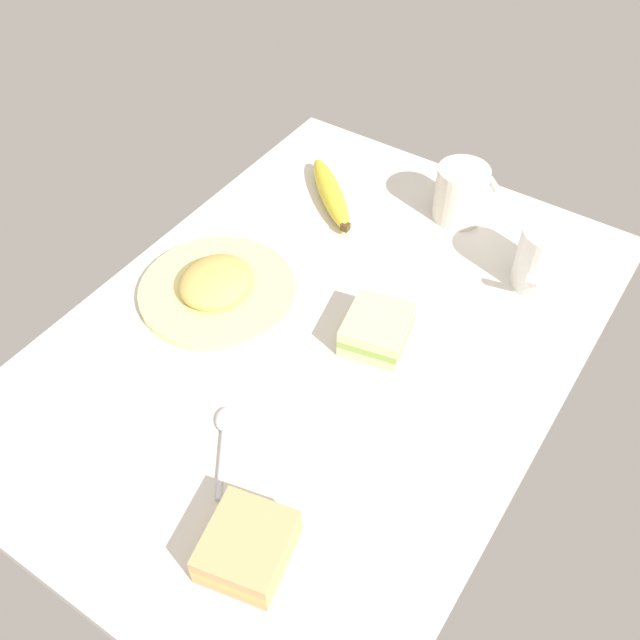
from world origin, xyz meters
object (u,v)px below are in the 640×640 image
object	(u,v)px
spoon	(223,437)
plate_of_food	(217,287)
sandwich_main	(247,547)
banana	(331,193)
sandwich_side	(377,329)
coffee_mug_black	(461,192)
coffee_mug_milky	(546,257)

from	to	relation	value
spoon	plate_of_food	bearing A→B (deg)	40.84
sandwich_main	banana	size ratio (longest dim) A/B	0.69
plate_of_food	banana	bearing A→B (deg)	-4.14
plate_of_food	spoon	bearing A→B (deg)	-139.16
banana	spoon	distance (cm)	48.31
plate_of_food	sandwich_side	world-z (taller)	same
coffee_mug_black	spoon	size ratio (longest dim) A/B	0.86
coffee_mug_milky	banana	distance (cm)	36.03
sandwich_side	plate_of_food	bearing A→B (deg)	101.83
sandwich_main	sandwich_side	bearing A→B (deg)	7.31
coffee_mug_black	banana	size ratio (longest dim) A/B	0.61
spoon	coffee_mug_milky	bearing A→B (deg)	-24.40
sandwich_main	banana	world-z (taller)	sandwich_main
banana	sandwich_main	bearing A→B (deg)	-155.04
coffee_mug_black	plate_of_food	bearing A→B (deg)	149.44
coffee_mug_black	banana	xyz separation A→B (cm)	(-8.38, 18.95, -2.83)
plate_of_food	coffee_mug_milky	bearing A→B (deg)	-53.42
sandwich_side	sandwich_main	bearing A→B (deg)	-172.69
banana	coffee_mug_milky	bearing A→B (deg)	-88.33
spoon	banana	bearing A→B (deg)	17.47
plate_of_food	banana	size ratio (longest dim) A/B	1.39
sandwich_main	coffee_mug_black	bearing A→B (deg)	6.39
banana	plate_of_food	bearing A→B (deg)	175.86
coffee_mug_milky	sandwich_side	size ratio (longest dim) A/B	1.01
coffee_mug_milky	banana	bearing A→B (deg)	91.67
plate_of_food	banana	distance (cm)	27.10
banana	spoon	world-z (taller)	banana
plate_of_food	banana	xyz separation A→B (cm)	(27.02, -1.96, 0.40)
plate_of_food	sandwich_side	distance (cm)	24.29
coffee_mug_milky	sandwich_side	bearing A→B (deg)	148.65
coffee_mug_milky	spoon	distance (cm)	51.94
sandwich_side	spoon	distance (cm)	25.17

